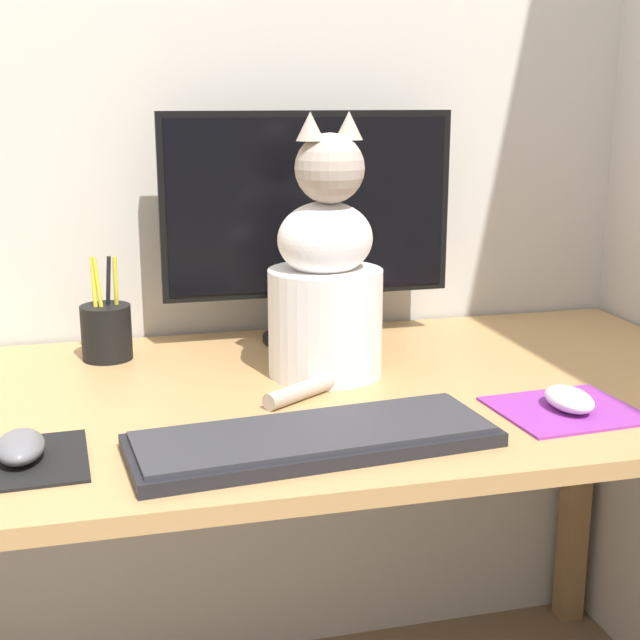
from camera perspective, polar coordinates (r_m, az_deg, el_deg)
The scene contains 10 objects.
wall_back at distance 1.70m, azimuth -3.89°, elevation 17.80°, with size 7.00×0.04×2.50m.
desk at distance 1.41m, azimuth -0.49°, elevation -7.68°, with size 1.42×0.74×0.70m.
monitor at distance 1.60m, azimuth -0.75°, elevation 6.58°, with size 0.53×0.17×0.41m.
keyboard at distance 1.15m, azimuth -0.42°, elevation -7.60°, with size 0.49×0.21×0.02m.
mousepad_left at distance 1.17m, azimuth -19.39°, elevation -8.63°, with size 0.20×0.18×0.00m.
mousepad_right at distance 1.33m, azimuth 15.44°, elevation -5.58°, with size 0.21×0.18×0.00m.
computer_mouse_left at distance 1.16m, azimuth -18.64°, elevation -7.69°, with size 0.06×0.10×0.03m.
computer_mouse_right at distance 1.32m, azimuth 15.66°, elevation -4.90°, with size 0.06×0.10×0.03m.
cat at distance 1.41m, azimuth 0.37°, elevation 2.54°, with size 0.24×0.27×0.42m.
pen_cup at distance 1.56m, azimuth -13.51°, elevation -0.69°, with size 0.08×0.08×0.18m.
Camera 1 is at (-0.31, -1.27, 1.14)m, focal length 50.00 mm.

